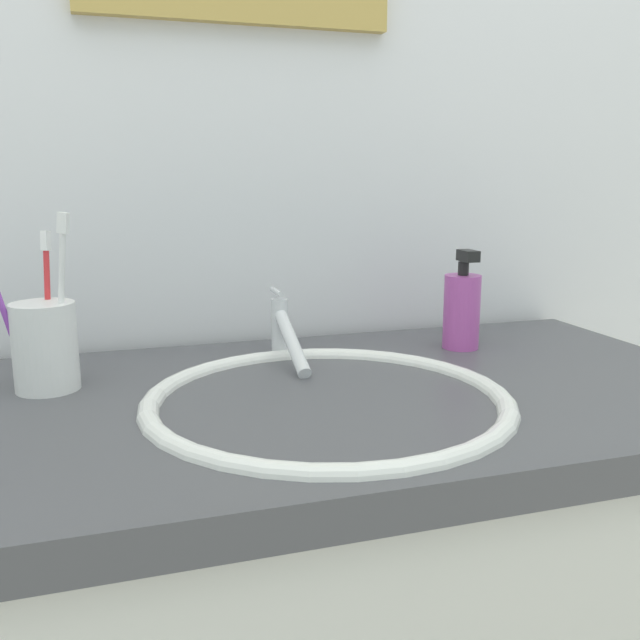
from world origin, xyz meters
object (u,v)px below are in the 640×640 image
object	(u,v)px
toothbrush_white	(61,290)
toothbrush_purple	(3,310)
toothbrush_cup	(45,347)
soap_dispenser	(462,309)
faucet	(285,332)
toothbrush_red	(48,297)

from	to	relation	value
toothbrush_white	toothbrush_purple	world-z (taller)	toothbrush_white
toothbrush_cup	soap_dispenser	bearing A→B (deg)	3.23
toothbrush_white	toothbrush_purple	distance (m)	0.07
toothbrush_white	soap_dispenser	distance (m)	0.56
soap_dispenser	toothbrush_white	bearing A→B (deg)	-175.66
faucet	toothbrush_red	world-z (taller)	toothbrush_red
faucet	toothbrush_white	distance (m)	0.30
soap_dispenser	toothbrush_cup	bearing A→B (deg)	-176.77
toothbrush_purple	toothbrush_red	distance (m)	0.06
toothbrush_cup	toothbrush_red	bearing A→B (deg)	76.80
faucet	toothbrush_cup	bearing A→B (deg)	-171.79
soap_dispenser	toothbrush_red	bearing A→B (deg)	-179.14
toothbrush_red	soap_dispenser	size ratio (longest dim) A/B	1.24
toothbrush_white	toothbrush_purple	size ratio (longest dim) A/B	1.22
toothbrush_red	toothbrush_white	bearing A→B (deg)	-61.44
toothbrush_white	toothbrush_red	bearing A→B (deg)	118.56
toothbrush_purple	soap_dispenser	world-z (taller)	toothbrush_purple
toothbrush_purple	soap_dispenser	distance (m)	0.62
faucet	soap_dispenser	bearing A→B (deg)	-2.55
soap_dispenser	faucet	bearing A→B (deg)	177.45
toothbrush_white	toothbrush_purple	xyz separation A→B (m)	(-0.07, 0.00, -0.02)
toothbrush_purple	faucet	bearing A→B (deg)	8.31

